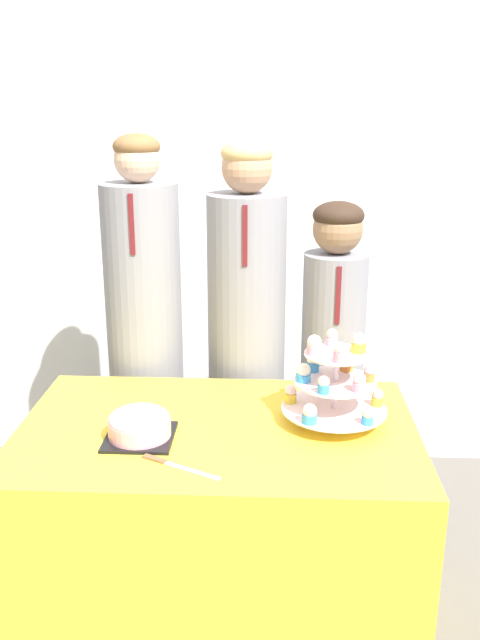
% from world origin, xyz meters
% --- Properties ---
extents(wall_back, '(9.00, 0.06, 2.70)m').
position_xyz_m(wall_back, '(0.00, 1.68, 1.35)').
color(wall_back, silver).
rests_on(wall_back, ground_plane).
extents(table, '(1.27, 0.80, 0.77)m').
position_xyz_m(table, '(0.00, 0.40, 0.39)').
color(table, yellow).
rests_on(table, ground_plane).
extents(round_cake, '(0.21, 0.21, 0.10)m').
position_xyz_m(round_cake, '(-0.23, 0.31, 0.82)').
color(round_cake, black).
rests_on(round_cake, table).
extents(cake_knife, '(0.24, 0.13, 0.01)m').
position_xyz_m(cake_knife, '(-0.12, 0.16, 0.77)').
color(cake_knife, silver).
rests_on(cake_knife, table).
extents(cupcake_stand, '(0.34, 0.34, 0.30)m').
position_xyz_m(cupcake_stand, '(0.37, 0.46, 0.91)').
color(cupcake_stand, silver).
rests_on(cupcake_stand, table).
extents(student_0, '(0.30, 0.30, 1.65)m').
position_xyz_m(student_0, '(-0.34, 1.00, 0.78)').
color(student_0, gray).
rests_on(student_0, ground_plane).
extents(student_1, '(0.31, 0.31, 1.63)m').
position_xyz_m(student_1, '(0.07, 1.00, 0.78)').
color(student_1, gray).
rests_on(student_1, ground_plane).
extents(student_2, '(0.25, 0.25, 1.41)m').
position_xyz_m(student_2, '(0.41, 1.00, 0.70)').
color(student_2, gray).
rests_on(student_2, ground_plane).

